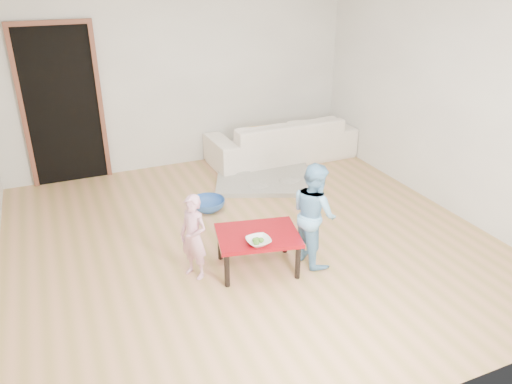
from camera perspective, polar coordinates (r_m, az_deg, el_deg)
floor at (r=5.46m, az=-0.83°, el=-5.39°), size 5.00×5.00×0.01m
back_wall at (r=7.24m, az=-8.70°, el=13.01°), size 5.00×0.02×2.60m
right_wall at (r=6.29m, az=20.95°, el=9.90°), size 0.02×5.00×2.60m
doorway at (r=7.06m, az=-21.26°, el=9.02°), size 1.02×0.08×2.11m
sofa at (r=7.56m, az=2.90°, el=6.06°), size 2.21×0.90×0.64m
cushion at (r=7.23m, az=0.68°, el=6.59°), size 0.51×0.46×0.13m
red_table at (r=4.88m, az=0.20°, el=-6.76°), size 0.88×0.73×0.39m
bowl at (r=4.60m, az=0.29°, el=-5.66°), size 0.22×0.22×0.05m
broccoli at (r=4.60m, az=0.29°, el=-5.65°), size 0.12×0.12×0.06m
child_pink at (r=4.70m, az=-7.14°, el=-5.13°), size 0.33×0.37×0.84m
child_blue at (r=4.89m, az=6.64°, el=-2.47°), size 0.42×0.53×1.04m
basin at (r=6.09m, az=-5.53°, el=-1.44°), size 0.42×0.42×0.13m
blanket at (r=6.85m, az=0.87°, el=1.46°), size 1.58×1.46×0.06m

